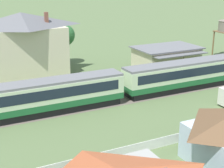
{
  "coord_description": "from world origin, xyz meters",
  "views": [
    {
      "loc": [
        -27.16,
        -38.38,
        16.31
      ],
      "look_at": [
        -7.97,
        -0.06,
        2.51
      ],
      "focal_mm": 55.0,
      "sensor_mm": 36.0,
      "label": 1
    }
  ],
  "objects": [
    {
      "name": "station_house_grey_roof",
      "position": [
        -15.48,
        17.41,
        5.4
      ],
      "size": [
        14.52,
        7.75,
        10.5
      ],
      "color": "beige",
      "rests_on": "ground_plane"
    },
    {
      "name": "railway_track",
      "position": [
        -4.4,
        -0.03,
        0.01
      ],
      "size": [
        140.86,
        3.6,
        0.04
      ],
      "color": "#665B51",
      "rests_on": "ground_plane"
    },
    {
      "name": "ground_plane",
      "position": [
        0.0,
        0.0,
        0.0
      ],
      "size": [
        600.0,
        600.0,
        0.0
      ],
      "primitive_type": "plane",
      "color": "#566B42"
    },
    {
      "name": "passenger_train",
      "position": [
        -6.13,
        -0.03,
        2.32
      ],
      "size": [
        85.26,
        3.22,
        4.19
      ],
      "color": "#1E6033",
      "rests_on": "ground_plane"
    },
    {
      "name": "station_building",
      "position": [
        8.51,
        10.98,
        1.98
      ],
      "size": [
        11.46,
        8.75,
        3.9
      ],
      "color": "beige",
      "rests_on": "ground_plane"
    },
    {
      "name": "yard_tree_2",
      "position": [
        -6.9,
        21.93,
        5.5
      ],
      "size": [
        4.07,
        4.07,
        7.55
      ],
      "color": "brown",
      "rests_on": "ground_plane"
    }
  ]
}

